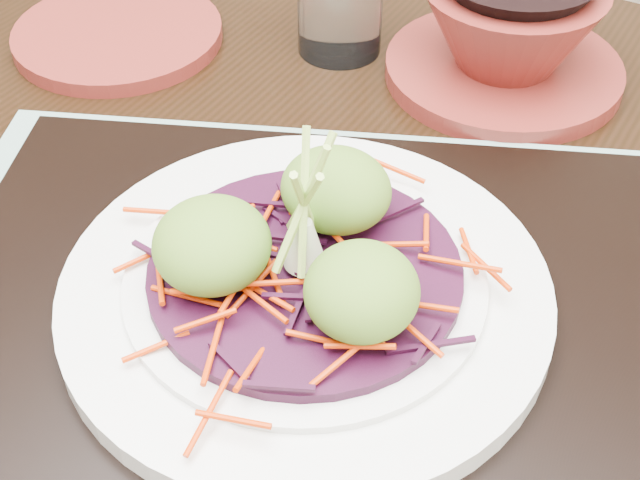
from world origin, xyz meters
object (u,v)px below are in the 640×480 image
at_px(serving_tray, 306,312).
at_px(terracotta_side_plate, 118,34).
at_px(white_plate, 305,290).
at_px(terracotta_bowl_set, 508,38).
at_px(dining_table, 393,396).

height_order(serving_tray, terracotta_side_plate, serving_tray).
bearing_deg(terracotta_side_plate, white_plate, -39.80).
distance_m(white_plate, terracotta_side_plate, 0.35).
distance_m(white_plate, terracotta_bowl_set, 0.30).
relative_size(dining_table, serving_tray, 3.27).
relative_size(dining_table, white_plate, 5.03).
distance_m(dining_table, serving_tray, 0.13).
height_order(dining_table, serving_tray, serving_tray).
bearing_deg(terracotta_bowl_set, dining_table, -88.52).
height_order(serving_tray, white_plate, white_plate).
bearing_deg(terracotta_side_plate, serving_tray, -39.80).
height_order(dining_table, terracotta_bowl_set, terracotta_bowl_set).
bearing_deg(white_plate, serving_tray, 90.00).
relative_size(serving_tray, terracotta_bowl_set, 1.88).
bearing_deg(terracotta_side_plate, dining_table, -29.43).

